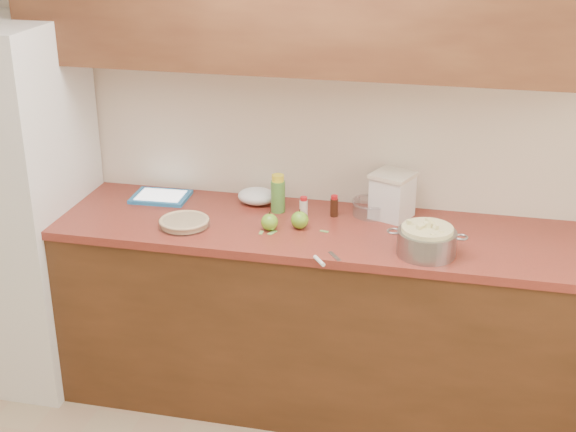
% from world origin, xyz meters
% --- Properties ---
extents(room_shell, '(3.60, 3.60, 3.60)m').
position_xyz_m(room_shell, '(0.00, 0.00, 1.30)').
color(room_shell, tan).
rests_on(room_shell, ground).
extents(counter_run, '(2.64, 0.68, 0.92)m').
position_xyz_m(counter_run, '(0.00, 1.48, 0.46)').
color(counter_run, '#522D17').
rests_on(counter_run, ground).
extents(fridge, '(0.70, 0.70, 1.80)m').
position_xyz_m(fridge, '(-1.44, 1.44, 0.90)').
color(fridge, white).
rests_on(fridge, ground).
extents(pie, '(0.24, 0.24, 0.04)m').
position_xyz_m(pie, '(-0.48, 1.34, 0.94)').
color(pie, silver).
rests_on(pie, counter_run).
extents(colander, '(0.34, 0.25, 0.13)m').
position_xyz_m(colander, '(0.61, 1.29, 0.98)').
color(colander, gray).
rests_on(colander, counter_run).
extents(flour_canister, '(0.23, 0.23, 0.22)m').
position_xyz_m(flour_canister, '(0.42, 1.66, 1.03)').
color(flour_canister, silver).
rests_on(flour_canister, counter_run).
extents(tablet, '(0.28, 0.22, 0.02)m').
position_xyz_m(tablet, '(-0.72, 1.64, 0.93)').
color(tablet, '#2574B4').
rests_on(tablet, counter_run).
extents(paring_knife, '(0.12, 0.16, 0.02)m').
position_xyz_m(paring_knife, '(0.19, 1.12, 0.93)').
color(paring_knife, gray).
rests_on(paring_knife, counter_run).
extents(lemon_bottle, '(0.07, 0.07, 0.18)m').
position_xyz_m(lemon_bottle, '(-0.11, 1.61, 1.01)').
color(lemon_bottle, '#4C8C38').
rests_on(lemon_bottle, counter_run).
extents(cinnamon_shaker, '(0.04, 0.04, 0.10)m').
position_xyz_m(cinnamon_shaker, '(0.02, 1.58, 0.97)').
color(cinnamon_shaker, beige).
rests_on(cinnamon_shaker, counter_run).
extents(vanilla_bottle, '(0.04, 0.04, 0.10)m').
position_xyz_m(vanilla_bottle, '(0.16, 1.61, 0.97)').
color(vanilla_bottle, black).
rests_on(vanilla_bottle, counter_run).
extents(mixing_bowl, '(0.19, 0.19, 0.07)m').
position_xyz_m(mixing_bowl, '(0.33, 1.67, 0.96)').
color(mixing_bowl, silver).
rests_on(mixing_bowl, counter_run).
extents(paper_towel, '(0.23, 0.21, 0.08)m').
position_xyz_m(paper_towel, '(-0.23, 1.68, 0.96)').
color(paper_towel, white).
rests_on(paper_towel, counter_run).
extents(apple_left, '(0.08, 0.08, 0.09)m').
position_xyz_m(apple_left, '(-0.10, 1.39, 0.96)').
color(apple_left, '#6AA625').
rests_on(apple_left, counter_run).
extents(apple_center, '(0.08, 0.08, 0.09)m').
position_xyz_m(apple_center, '(0.03, 1.44, 0.96)').
color(apple_center, '#6AA625').
rests_on(apple_center, counter_run).
extents(peel_a, '(0.04, 0.06, 0.00)m').
position_xyz_m(peel_a, '(-0.08, 1.36, 0.92)').
color(peel_a, '#79A952').
rests_on(peel_a, counter_run).
extents(peel_b, '(0.04, 0.02, 0.00)m').
position_xyz_m(peel_b, '(0.15, 1.42, 0.92)').
color(peel_b, '#79A952').
rests_on(peel_b, counter_run).
extents(peel_c, '(0.02, 0.04, 0.00)m').
position_xyz_m(peel_c, '(-0.12, 1.35, 0.92)').
color(peel_c, '#79A952').
rests_on(peel_c, counter_run).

